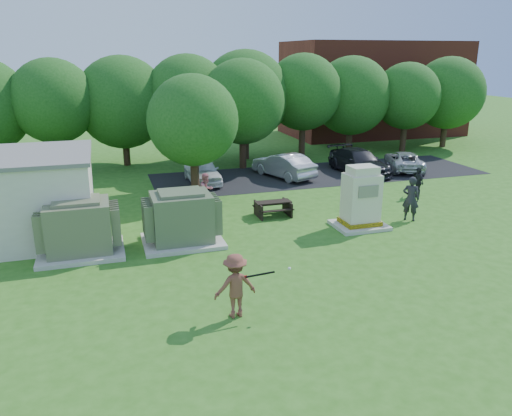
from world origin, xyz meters
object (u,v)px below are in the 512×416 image
object	(u,v)px
picnic_table	(273,207)
person_at_picnic	(206,191)
generator_cabinet	(361,201)
car_silver_b	(404,161)
car_silver_a	(284,165)
person_walking_right	(418,182)
car_white	(202,170)
transformer_right	(182,219)
car_dark	(359,162)
transformer_left	(79,229)
person_by_generator	(411,199)
batter	(235,286)

from	to	relation	value
picnic_table	person_at_picnic	xyz separation A→B (m)	(-2.59, 2.05, 0.42)
generator_cabinet	car_silver_b	xyz separation A→B (m)	(7.84, 8.82, -0.56)
car_silver_a	person_walking_right	bearing A→B (deg)	111.65
generator_cabinet	car_white	world-z (taller)	generator_cabinet
person_at_picnic	car_silver_a	size ratio (longest dim) A/B	0.39
transformer_right	car_dark	xyz separation A→B (m)	(12.11, 8.52, -0.25)
transformer_right	person_at_picnic	world-z (taller)	transformer_right
transformer_left	car_dark	size ratio (longest dim) A/B	0.60
transformer_right	car_white	world-z (taller)	transformer_right
transformer_left	transformer_right	xyz separation A→B (m)	(3.70, 0.00, 0.00)
car_dark	person_by_generator	bearing A→B (deg)	-107.80
batter	car_silver_a	distance (m)	16.44
transformer_right	car_dark	bearing A→B (deg)	35.13
batter	person_at_picnic	size ratio (longest dim) A/B	1.09
car_silver_a	person_at_picnic	bearing A→B (deg)	20.84
transformer_right	batter	distance (m)	6.03
generator_cabinet	car_white	xyz separation A→B (m)	(-4.80, 9.42, -0.45)
car_dark	car_white	bearing A→B (deg)	173.04
batter	person_walking_right	distance (m)	15.04
picnic_table	person_walking_right	bearing A→B (deg)	6.28
transformer_right	generator_cabinet	world-z (taller)	generator_cabinet
car_silver_b	car_silver_a	bearing A→B (deg)	19.20
car_white	car_silver_b	world-z (taller)	car_white
car_dark	person_walking_right	bearing A→B (deg)	-89.48
transformer_left	car_dark	world-z (taller)	transformer_left
picnic_table	person_walking_right	world-z (taller)	person_walking_right
car_white	car_silver_a	bearing A→B (deg)	-2.09
transformer_left	person_by_generator	size ratio (longest dim) A/B	1.53
car_dark	car_silver_a	bearing A→B (deg)	171.67
generator_cabinet	car_silver_a	size ratio (longest dim) A/B	0.60
batter	car_white	bearing A→B (deg)	-101.94
transformer_left	picnic_table	xyz separation A→B (m)	(8.12, 2.15, -0.54)
car_white	car_silver_b	size ratio (longest dim) A/B	0.96
person_by_generator	person_walking_right	bearing A→B (deg)	-88.47
car_white	generator_cabinet	bearing A→B (deg)	-63.09
transformer_left	car_silver_a	distance (m)	14.24
generator_cabinet	transformer_left	bearing A→B (deg)	178.21
car_white	transformer_left	bearing A→B (deg)	-124.88
transformer_right	person_by_generator	size ratio (longest dim) A/B	1.53
transformer_right	picnic_table	distance (m)	4.94
person_at_picnic	person_walking_right	xyz separation A→B (m)	(10.69, -1.16, -0.09)
person_at_picnic	person_walking_right	world-z (taller)	person_at_picnic
picnic_table	car_silver_b	world-z (taller)	car_silver_b
batter	car_silver_b	world-z (taller)	batter
person_walking_right	generator_cabinet	bearing A→B (deg)	-52.63
car_silver_a	batter	bearing A→B (deg)	45.82
transformer_left	batter	world-z (taller)	transformer_left
transformer_right	car_silver_b	bearing A→B (deg)	29.06
car_white	car_dark	bearing A→B (deg)	-3.43
person_by_generator	car_silver_a	bearing A→B (deg)	-34.24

